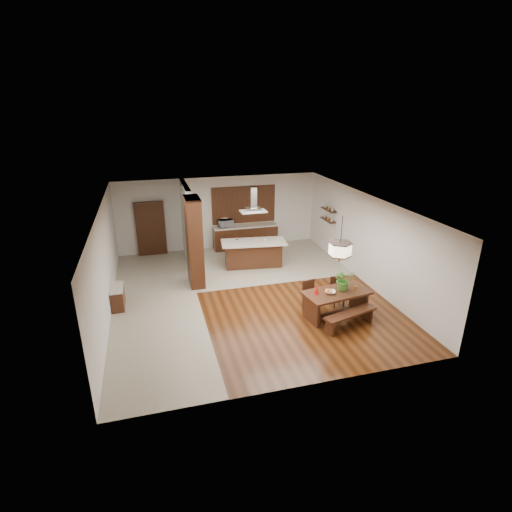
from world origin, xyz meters
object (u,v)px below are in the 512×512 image
object	(u,v)px
pendant_lantern	(341,240)
dining_chair_left	(311,297)
dining_table	(336,298)
foliage_plant	(344,280)
range_hood	(253,200)
fruit_bowl	(330,292)
hallway_console	(118,297)
dining_bench	(350,320)
microwave	(226,223)
island_cup	(265,240)
dining_chair_right	(338,291)
kitchen_island	(253,253)

from	to	relation	value
pendant_lantern	dining_chair_left	bearing A→B (deg)	138.41
dining_table	pendant_lantern	bearing A→B (deg)	90.00
foliage_plant	range_hood	size ratio (longest dim) A/B	0.66
pendant_lantern	fruit_bowl	size ratio (longest dim) A/B	4.67
hallway_console	dining_bench	distance (m)	6.60
range_hood	microwave	world-z (taller)	range_hood
microwave	island_cup	bearing A→B (deg)	-75.80
dining_table	dining_chair_right	distance (m)	0.73
fruit_bowl	dining_bench	bearing A→B (deg)	-62.20
dining_table	microwave	size ratio (longest dim) A/B	3.50
dining_bench	dining_chair_right	world-z (taller)	dining_chair_right
foliage_plant	island_cup	xyz separation A→B (m)	(-1.07, 4.03, -0.06)
kitchen_island	range_hood	size ratio (longest dim) A/B	2.67
pendant_lantern	island_cup	world-z (taller)	pendant_lantern
dining_chair_left	dining_chair_right	bearing A→B (deg)	-0.68
dining_chair_right	microwave	distance (m)	6.00
foliage_plant	dining_chair_right	bearing A→B (deg)	75.62
range_hood	island_cup	world-z (taller)	range_hood
hallway_console	dining_bench	xyz separation A→B (m)	(5.97, -2.81, -0.09)
island_cup	dining_bench	bearing A→B (deg)	-78.64
pendant_lantern	kitchen_island	bearing A→B (deg)	106.67
dining_bench	fruit_bowl	bearing A→B (deg)	117.80
dining_chair_left	foliage_plant	xyz separation A→B (m)	(0.75, -0.41, 0.61)
dining_table	fruit_bowl	world-z (taller)	fruit_bowl
dining_chair_right	microwave	size ratio (longest dim) A/B	1.52
hallway_console	fruit_bowl	size ratio (longest dim) A/B	3.14
dining_chair_left	foliage_plant	size ratio (longest dim) A/B	1.49
dining_bench	kitchen_island	xyz separation A→B (m)	(-1.35, 4.82, 0.26)
pendant_lantern	island_cup	xyz separation A→B (m)	(-0.85, 4.10, -1.25)
dining_chair_left	fruit_bowl	bearing A→B (deg)	-68.04
dining_chair_right	dining_chair_left	bearing A→B (deg)	-169.38
dining_bench	dining_chair_right	size ratio (longest dim) A/B	1.88
range_hood	microwave	size ratio (longest dim) A/B	1.63
pendant_lantern	range_hood	size ratio (longest dim) A/B	1.46
hallway_console	foliage_plant	distance (m)	6.48
dining_chair_left	kitchen_island	bearing A→B (deg)	91.12
island_cup	kitchen_island	bearing A→B (deg)	169.42
dining_bench	island_cup	bearing A→B (deg)	101.36
island_cup	fruit_bowl	bearing A→B (deg)	-81.28
hallway_console	range_hood	distance (m)	5.47
dining_table	dining_chair_left	distance (m)	0.73
range_hood	dining_bench	bearing A→B (deg)	-74.33
dining_chair_left	kitchen_island	xyz separation A→B (m)	(-0.71, 3.69, 0.04)
microwave	range_hood	bearing A→B (deg)	-84.81
dining_bench	fruit_bowl	xyz separation A→B (m)	(-0.32, 0.60, 0.57)
dining_table	dining_chair_left	world-z (taller)	dining_chair_left
hallway_console	fruit_bowl	distance (m)	6.08
pendant_lantern	microwave	distance (m)	6.52
dining_chair_left	fruit_bowl	xyz separation A→B (m)	(0.32, -0.52, 0.35)
fruit_bowl	dining_chair_left	bearing A→B (deg)	121.75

